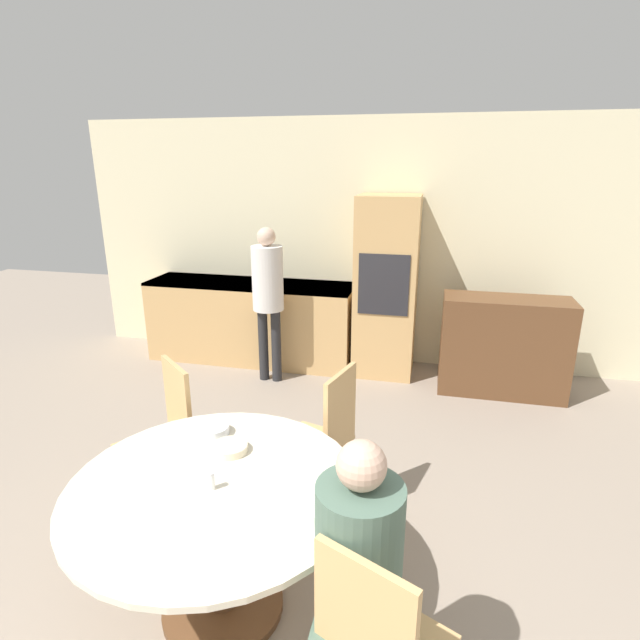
{
  "coord_description": "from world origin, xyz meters",
  "views": [
    {
      "loc": [
        0.69,
        -0.51,
        2.16
      ],
      "look_at": [
        -0.07,
        2.74,
        1.09
      ],
      "focal_mm": 28.0,
      "sensor_mm": 36.0,
      "label": 1
    }
  ],
  "objects_px": {
    "oven_unit": "(386,287)",
    "cup": "(317,519)",
    "chair_far_left": "(166,431)",
    "person_seated": "(357,572)",
    "sideboard": "(504,346)",
    "chair_far_right": "(327,434)",
    "person_standing": "(268,288)",
    "bowl_near": "(230,448)",
    "dining_table": "(217,519)",
    "bowl_centre": "(213,430)"
  },
  "relations": [
    {
      "from": "oven_unit",
      "to": "person_seated",
      "type": "distance_m",
      "value": 3.57
    },
    {
      "from": "person_standing",
      "to": "bowl_centre",
      "type": "bearing_deg",
      "value": -78.56
    },
    {
      "from": "bowl_centre",
      "to": "person_standing",
      "type": "bearing_deg",
      "value": 101.44
    },
    {
      "from": "chair_far_left",
      "to": "bowl_centre",
      "type": "relative_size",
      "value": 5.64
    },
    {
      "from": "person_standing",
      "to": "sideboard",
      "type": "bearing_deg",
      "value": 5.97
    },
    {
      "from": "person_standing",
      "to": "cup",
      "type": "bearing_deg",
      "value": -67.63
    },
    {
      "from": "bowl_near",
      "to": "bowl_centre",
      "type": "distance_m",
      "value": 0.21
    },
    {
      "from": "chair_far_right",
      "to": "person_seated",
      "type": "relative_size",
      "value": 0.78
    },
    {
      "from": "sideboard",
      "to": "bowl_near",
      "type": "height_order",
      "value": "sideboard"
    },
    {
      "from": "bowl_near",
      "to": "sideboard",
      "type": "bearing_deg",
      "value": 58.38
    },
    {
      "from": "chair_far_left",
      "to": "chair_far_right",
      "type": "xyz_separation_m",
      "value": [
        0.99,
        0.2,
        0.0
      ]
    },
    {
      "from": "oven_unit",
      "to": "dining_table",
      "type": "bearing_deg",
      "value": -98.06
    },
    {
      "from": "dining_table",
      "to": "bowl_near",
      "type": "height_order",
      "value": "bowl_near"
    },
    {
      "from": "chair_far_right",
      "to": "bowl_near",
      "type": "distance_m",
      "value": 0.75
    },
    {
      "from": "oven_unit",
      "to": "person_seated",
      "type": "bearing_deg",
      "value": -85.64
    },
    {
      "from": "oven_unit",
      "to": "chair_far_left",
      "type": "distance_m",
      "value": 2.77
    },
    {
      "from": "person_standing",
      "to": "cup",
      "type": "xyz_separation_m",
      "value": [
        1.18,
        -2.87,
        -0.19
      ]
    },
    {
      "from": "chair_far_right",
      "to": "person_seated",
      "type": "distance_m",
      "value": 1.3
    },
    {
      "from": "sideboard",
      "to": "cup",
      "type": "relative_size",
      "value": 13.94
    },
    {
      "from": "sideboard",
      "to": "chair_far_right",
      "type": "height_order",
      "value": "chair_far_right"
    },
    {
      "from": "oven_unit",
      "to": "sideboard",
      "type": "bearing_deg",
      "value": -12.7
    },
    {
      "from": "chair_far_right",
      "to": "person_seated",
      "type": "bearing_deg",
      "value": 32.66
    },
    {
      "from": "cup",
      "to": "bowl_centre",
      "type": "distance_m",
      "value": 0.92
    },
    {
      "from": "chair_far_left",
      "to": "bowl_centre",
      "type": "height_order",
      "value": "chair_far_left"
    },
    {
      "from": "chair_far_left",
      "to": "bowl_near",
      "type": "xyz_separation_m",
      "value": [
        0.62,
        -0.42,
        0.22
      ]
    },
    {
      "from": "sideboard",
      "to": "bowl_near",
      "type": "xyz_separation_m",
      "value": [
        -1.65,
        -2.67,
        0.29
      ]
    },
    {
      "from": "cup",
      "to": "bowl_near",
      "type": "xyz_separation_m",
      "value": [
        -0.56,
        0.43,
        -0.02
      ]
    },
    {
      "from": "sideboard",
      "to": "person_seated",
      "type": "relative_size",
      "value": 0.93
    },
    {
      "from": "bowl_near",
      "to": "chair_far_right",
      "type": "bearing_deg",
      "value": 58.82
    },
    {
      "from": "dining_table",
      "to": "bowl_centre",
      "type": "bearing_deg",
      "value": 115.12
    },
    {
      "from": "chair_far_left",
      "to": "person_seated",
      "type": "bearing_deg",
      "value": 3.5
    },
    {
      "from": "person_standing",
      "to": "oven_unit",
      "type": "bearing_deg",
      "value": 24.3
    },
    {
      "from": "oven_unit",
      "to": "person_standing",
      "type": "distance_m",
      "value": 1.21
    },
    {
      "from": "oven_unit",
      "to": "chair_far_right",
      "type": "bearing_deg",
      "value": -92.76
    },
    {
      "from": "sideboard",
      "to": "chair_far_right",
      "type": "distance_m",
      "value": 2.42
    },
    {
      "from": "oven_unit",
      "to": "chair_far_right",
      "type": "relative_size",
      "value": 1.9
    },
    {
      "from": "oven_unit",
      "to": "dining_table",
      "type": "height_order",
      "value": "oven_unit"
    },
    {
      "from": "oven_unit",
      "to": "chair_far_left",
      "type": "bearing_deg",
      "value": -113.65
    },
    {
      "from": "person_seated",
      "to": "person_standing",
      "type": "height_order",
      "value": "person_standing"
    },
    {
      "from": "oven_unit",
      "to": "bowl_near",
      "type": "relative_size",
      "value": 10.15
    },
    {
      "from": "person_seated",
      "to": "dining_table",
      "type": "bearing_deg",
      "value": 154.0
    },
    {
      "from": "sideboard",
      "to": "person_seated",
      "type": "height_order",
      "value": "person_seated"
    },
    {
      "from": "oven_unit",
      "to": "bowl_centre",
      "type": "bearing_deg",
      "value": -102.9
    },
    {
      "from": "person_standing",
      "to": "cup",
      "type": "relative_size",
      "value": 18.66
    },
    {
      "from": "person_seated",
      "to": "bowl_centre",
      "type": "xyz_separation_m",
      "value": [
        -0.91,
        0.75,
        0.04
      ]
    },
    {
      "from": "cup",
      "to": "bowl_near",
      "type": "bearing_deg",
      "value": 142.37
    },
    {
      "from": "oven_unit",
      "to": "cup",
      "type": "distance_m",
      "value": 3.37
    },
    {
      "from": "sideboard",
      "to": "cup",
      "type": "distance_m",
      "value": 3.31
    },
    {
      "from": "oven_unit",
      "to": "cup",
      "type": "height_order",
      "value": "oven_unit"
    },
    {
      "from": "dining_table",
      "to": "chair_far_left",
      "type": "distance_m",
      "value": 0.94
    }
  ]
}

